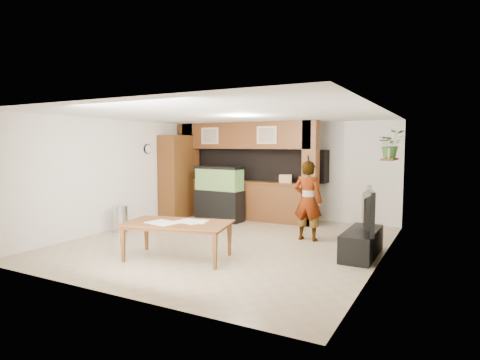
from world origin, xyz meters
The scene contains 22 objects.
floor centered at (0.00, 0.00, 0.00)m, with size 6.50×6.50×0.00m, color tan.
ceiling centered at (0.00, 0.00, 2.60)m, with size 6.50×6.50×0.00m, color white.
wall_back centered at (0.00, 3.25, 1.30)m, with size 6.00×6.00×0.00m, color silver.
wall_left centered at (-3.00, 0.00, 1.30)m, with size 6.50×6.50×0.00m, color silver.
wall_right centered at (3.00, 0.00, 1.30)m, with size 6.50×6.50×0.00m, color silver.
partition centered at (-0.95, 2.64, 1.31)m, with size 4.20×0.99×2.60m.
wall_clock centered at (-2.97, 1.00, 1.90)m, with size 0.05×0.25×0.25m.
wall_shelf centered at (2.85, 1.95, 1.70)m, with size 0.25×0.90×0.04m, color brown.
pantry_cabinet centered at (-2.70, 1.85, 1.13)m, with size 0.57×0.93×2.26m, color brown.
trash_can centered at (-2.67, -0.31, 0.30)m, with size 0.33×0.33×0.60m, color #B2B2B7.
aquarium centered at (-1.37, 1.95, 0.70)m, with size 1.30×0.49×1.44m.
tv_stand centered at (2.65, 0.24, 0.24)m, with size 0.52×1.43×0.48m, color black.
television centered at (2.65, 0.24, 0.85)m, with size 1.32×0.17×0.76m, color black.
photo_frame centered at (2.85, 1.77, 1.83)m, with size 0.03×0.16×0.21m, color tan.
potted_plant centered at (2.82, 2.28, 2.02)m, with size 0.54×0.47×0.60m, color #37702C.
person centered at (1.39, 0.96, 0.84)m, with size 0.61×0.40×1.68m, color tan.
microphone centered at (1.44, 0.80, 1.72)m, with size 0.03×0.03×0.15m, color black.
dining_table centered at (-0.17, -1.49, 0.32)m, with size 1.84×1.02×0.65m, color brown.
newspaper_a centered at (-0.38, -1.60, 0.65)m, with size 0.54×0.39×0.01m, color silver.
newspaper_b centered at (0.02, -1.26, 0.65)m, with size 0.52×0.37×0.01m, color silver.
newspaper_c centered at (-0.02, -1.29, 0.65)m, with size 0.50×0.36×0.01m, color silver.
counter_box centered at (0.29, 2.45, 1.14)m, with size 0.31×0.21×0.21m, color tan.
Camera 1 is at (4.06, -7.04, 2.00)m, focal length 30.00 mm.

